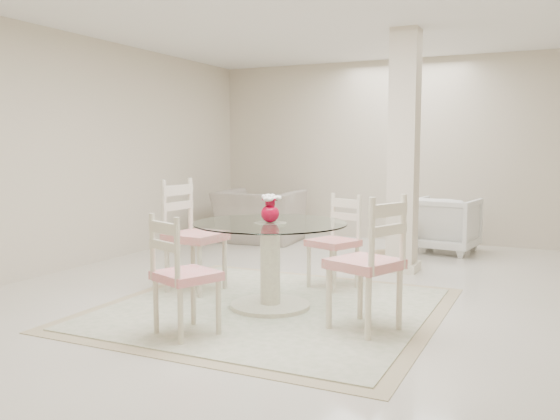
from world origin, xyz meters
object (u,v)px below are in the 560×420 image
at_px(column, 404,152).
at_px(dining_chair_west, 189,227).
at_px(recliner_taupe, 260,216).
at_px(red_vase, 270,208).
at_px(dining_table, 270,265).
at_px(dining_chair_north, 338,234).
at_px(dining_chair_east, 373,254).
at_px(armchair_white, 445,224).
at_px(side_table, 390,236).
at_px(dining_chair_south, 179,267).

relative_size(column, dining_chair_west, 2.24).
bearing_deg(recliner_taupe, red_vase, 114.25).
height_order(dining_table, red_vase, red_vase).
xyz_separation_m(dining_chair_north, dining_chair_west, (-1.26, -0.73, 0.09)).
distance_m(dining_chair_east, recliner_taupe, 4.48).
xyz_separation_m(dining_chair_west, armchair_white, (1.88, 3.29, -0.27)).
bearing_deg(dining_chair_east, side_table, -146.31).
height_order(dining_chair_west, side_table, dining_chair_west).
bearing_deg(column, dining_chair_east, -81.77).
height_order(dining_table, dining_chair_north, dining_chair_north).
relative_size(dining_chair_south, recliner_taupe, 0.87).
relative_size(dining_table, dining_chair_west, 1.09).
bearing_deg(dining_chair_west, dining_table, -98.84).
relative_size(red_vase, dining_chair_east, 0.21).
distance_m(dining_chair_south, armchair_white, 4.66).
distance_m(dining_chair_west, dining_chair_south, 1.43).
distance_m(dining_table, dining_chair_north, 1.03).
xyz_separation_m(column, armchair_white, (0.24, 1.45, -0.98)).
distance_m(column, armchair_white, 1.77).
height_order(dining_chair_east, armchair_white, dining_chair_east).
bearing_deg(dining_table, column, 72.76).
relative_size(red_vase, dining_chair_north, 0.24).
distance_m(column, dining_chair_east, 2.49).
distance_m(dining_chair_north, dining_chair_south, 2.03).
bearing_deg(dining_chair_south, red_vase, -82.90).
bearing_deg(dining_table, dining_chair_west, 165.98).
xyz_separation_m(dining_chair_north, side_table, (0.03, 1.95, -0.29)).
height_order(dining_chair_north, recliner_taupe, dining_chair_north).
distance_m(dining_chair_south, recliner_taupe, 4.49).
height_order(dining_chair_north, dining_chair_south, dining_chair_north).
relative_size(dining_chair_west, armchair_white, 1.48).
distance_m(red_vase, dining_chair_west, 1.06).
bearing_deg(dining_chair_south, recliner_taupe, -48.10).
height_order(column, red_vase, column).
bearing_deg(dining_chair_west, dining_chair_south, -144.11).
relative_size(column, armchair_white, 3.32).
distance_m(recliner_taupe, armchair_white, 2.67).
relative_size(dining_chair_east, dining_chair_north, 1.13).
bearing_deg(armchair_white, dining_chair_north, 83.97).
bearing_deg(dining_chair_north, dining_table, -83.86).
xyz_separation_m(red_vase, dining_chair_west, (-1.00, 0.25, -0.25)).
bearing_deg(recliner_taupe, dining_chair_west, 100.10).
bearing_deg(dining_chair_south, dining_chair_north, -82.82).
bearing_deg(recliner_taupe, armchair_white, -178.13).
bearing_deg(column, side_table, 112.60).
relative_size(red_vase, dining_chair_west, 0.20).
height_order(red_vase, dining_chair_west, dining_chair_west).
xyz_separation_m(dining_table, side_table, (0.30, 2.93, -0.13)).
xyz_separation_m(dining_chair_north, dining_chair_south, (-0.53, -1.96, -0.01)).
bearing_deg(armchair_white, dining_chair_west, 67.82).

